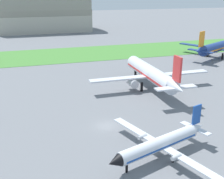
% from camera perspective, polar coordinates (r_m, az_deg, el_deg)
% --- Properties ---
extents(ground_plane, '(600.00, 600.00, 0.00)m').
position_cam_1_polar(ground_plane, '(55.86, -1.09, -7.22)').
color(ground_plane, slate).
extents(grass_taxiway_strip, '(360.00, 28.00, 0.08)m').
position_cam_1_polar(grass_taxiway_strip, '(116.61, -10.04, 6.74)').
color(grass_taxiway_strip, '#478438').
rests_on(grass_taxiway_strip, ground_plane).
extents(airplane_parked_jet_far, '(29.15, 29.23, 11.25)m').
position_cam_1_polar(airplane_parked_jet_far, '(116.65, 20.16, 7.88)').
color(airplane_parked_jet_far, navy).
rests_on(airplane_parked_jet_far, ground_plane).
extents(airplane_foreground_turboprop, '(19.32, 22.35, 6.91)m').
position_cam_1_polar(airplane_foreground_turboprop, '(45.67, 9.70, -10.42)').
color(airplane_foreground_turboprop, silver).
rests_on(airplane_foreground_turboprop, ground_plane).
extents(airplane_midfield_jet, '(32.63, 31.95, 11.56)m').
position_cam_1_polar(airplane_midfield_jet, '(75.20, 7.75, 3.12)').
color(airplane_midfield_jet, silver).
rests_on(airplane_midfield_jet, ground_plane).
extents(hangar_distant, '(55.14, 31.76, 32.19)m').
position_cam_1_polar(hangar_distant, '(186.39, -13.63, 15.38)').
color(hangar_distant, '#B2AD9E').
rests_on(hangar_distant, ground_plane).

